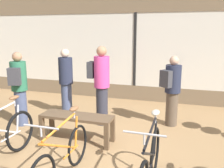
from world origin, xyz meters
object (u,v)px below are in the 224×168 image
(bicycle_center, at_px, (62,157))
(display_bench, at_px, (77,120))
(customer_near_rack, at_px, (101,83))
(customer_mid_floor, at_px, (66,81))
(customer_by_window, at_px, (19,87))
(bicycle_right, at_px, (150,166))
(customer_near_bench, at_px, (172,89))

(bicycle_center, height_order, display_bench, bicycle_center)
(customer_near_rack, distance_m, customer_mid_floor, 1.08)
(display_bench, relative_size, customer_near_rack, 0.79)
(customer_near_rack, distance_m, customer_by_window, 1.80)
(customer_near_rack, bearing_deg, bicycle_right, -56.40)
(bicycle_right, bearing_deg, customer_near_bench, 88.72)
(bicycle_right, bearing_deg, bicycle_center, -176.96)
(display_bench, distance_m, customer_near_rack, 1.13)
(customer_near_bench, bearing_deg, customer_near_rack, -165.62)
(bicycle_right, xyz_separation_m, customer_mid_floor, (-2.48, 2.50, 0.47))
(bicycle_center, height_order, customer_mid_floor, customer_mid_floor)
(customer_mid_floor, relative_size, customer_near_bench, 1.07)
(customer_mid_floor, bearing_deg, bicycle_center, -63.41)
(customer_by_window, bearing_deg, customer_near_bench, 17.36)
(customer_near_rack, distance_m, customer_near_bench, 1.56)
(display_bench, relative_size, customer_by_window, 0.85)
(bicycle_center, relative_size, bicycle_right, 0.96)
(customer_near_bench, bearing_deg, display_bench, -140.20)
(customer_near_rack, bearing_deg, display_bench, -97.87)
(customer_by_window, bearing_deg, bicycle_right, -26.60)
(customer_mid_floor, bearing_deg, customer_near_rack, -16.75)
(display_bench, bearing_deg, bicycle_right, -37.10)
(customer_by_window, bearing_deg, bicycle_center, -40.20)
(customer_near_rack, height_order, customer_near_bench, customer_near_rack)
(bicycle_right, height_order, customer_near_rack, customer_near_rack)
(display_bench, bearing_deg, bicycle_center, -73.09)
(customer_near_rack, bearing_deg, customer_mid_floor, 163.25)
(customer_near_rack, height_order, customer_mid_floor, customer_near_rack)
(bicycle_right, relative_size, customer_near_rack, 0.97)
(bicycle_center, height_order, customer_near_bench, customer_near_bench)
(customer_mid_floor, bearing_deg, customer_near_bench, 1.72)
(bicycle_center, xyz_separation_m, customer_near_bench, (1.26, 2.64, 0.46))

